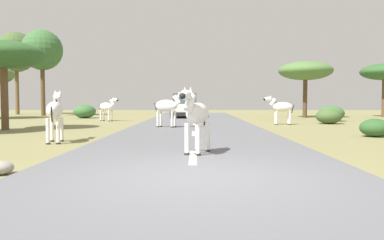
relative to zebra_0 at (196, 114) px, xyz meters
The scene contains 19 objects.
ground_plane 2.74m from the zebra_0, 90.23° to the right, with size 90.00×90.00×0.00m, color olive.
road 2.73m from the zebra_0, 91.57° to the right, with size 6.00×64.00×0.05m, color slate.
lane_markings 3.68m from the zebra_0, 91.13° to the right, with size 0.16×56.00×0.01m.
zebra_0 is the anchor object (origin of this frame).
zebra_1 15.81m from the zebra_0, 110.33° to the left, with size 1.44×0.99×1.48m.
zebra_2 12.21m from the zebra_0, 68.58° to the left, with size 1.63×0.44×1.54m.
zebra_3 8.80m from the zebra_0, 98.35° to the left, with size 1.62×0.96×1.63m.
zebra_4 5.07m from the zebra_0, 147.27° to the left, with size 0.67×1.69×1.61m.
car_0 27.19m from the zebra_0, 92.62° to the left, with size 2.24×4.45×1.74m.
car_1 19.35m from the zebra_0, 92.40° to the left, with size 2.07×4.36×1.74m.
tree_0 11.56m from the zebra_0, 137.01° to the left, with size 3.36×3.36×3.84m.
tree_3 21.53m from the zebra_0, 67.72° to the left, with size 3.95×3.95×4.17m.
tree_5 26.59m from the zebra_0, 119.00° to the left, with size 3.32×3.32×7.10m.
tree_7 31.15m from the zebra_0, 122.07° to the left, with size 3.60×3.60×7.47m.
bush_0 17.10m from the zebra_0, 60.74° to the left, with size 1.58×1.42×0.95m, color #386633.
bush_1 7.88m from the zebra_0, 36.73° to the left, with size 1.06×0.96×0.64m, color #2D5628.
bush_2 20.49m from the zebra_0, 113.17° to the left, with size 1.61×1.45×0.97m, color #386633.
bush_3 14.17m from the zebra_0, 59.19° to the left, with size 1.39×1.25×0.83m, color #425B2D.
rock_0 4.15m from the zebra_0, 146.10° to the right, with size 0.44×0.43×0.24m, color gray.
Camera 1 is at (-0.00, -6.19, 1.28)m, focal length 35.83 mm.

